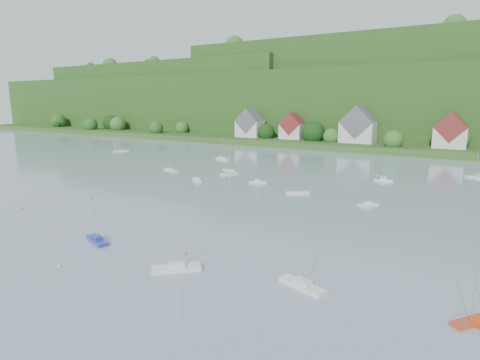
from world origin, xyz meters
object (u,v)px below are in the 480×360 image
object	(u,v)px
near_sailboat_3	(176,268)
near_sailboat_7	(470,321)
near_sailboat_4	(302,285)
near_sailboat_1	(97,240)

from	to	relation	value
near_sailboat_3	near_sailboat_7	distance (m)	35.44
near_sailboat_4	near_sailboat_7	world-z (taller)	near_sailboat_4
near_sailboat_4	near_sailboat_3	bearing A→B (deg)	-148.79
near_sailboat_3	near_sailboat_4	bearing A→B (deg)	-28.25
near_sailboat_4	near_sailboat_7	size ratio (longest dim) A/B	1.38
near_sailboat_1	near_sailboat_3	world-z (taller)	near_sailboat_3
near_sailboat_3	near_sailboat_7	size ratio (longest dim) A/B	1.46
near_sailboat_4	near_sailboat_7	bearing A→B (deg)	22.27
near_sailboat_1	near_sailboat_7	size ratio (longest dim) A/B	1.29
near_sailboat_3	near_sailboat_7	xyz separation A→B (m)	(34.94, 5.94, -0.17)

